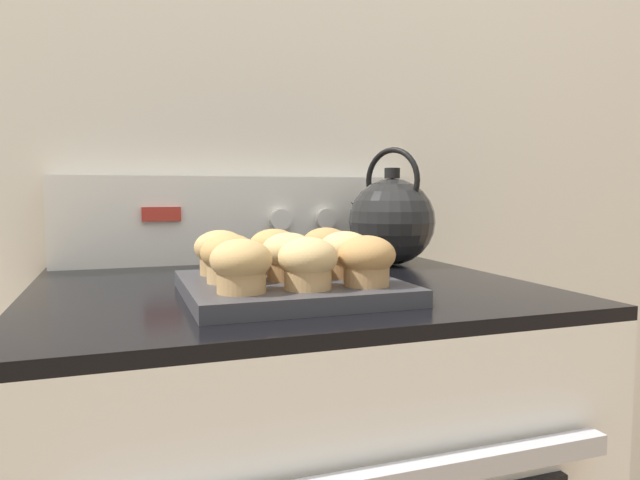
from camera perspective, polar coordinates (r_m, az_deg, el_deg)
wall_back at (r=1.22m, az=-8.25°, el=12.67°), size 8.00×0.05×2.40m
control_panel at (r=1.16m, az=-7.52°, el=2.08°), size 0.72×0.07×0.17m
muffin_pan at (r=0.78m, az=-3.07°, el=-4.75°), size 0.28×0.28×0.02m
muffin_r0_c0 at (r=0.68m, az=-7.89°, el=-2.52°), size 0.07×0.07×0.06m
muffin_r0_c1 at (r=0.70m, az=-1.22°, el=-2.28°), size 0.07×0.07×0.06m
muffin_r0_c2 at (r=0.73m, az=4.68°, el=-2.01°), size 0.07×0.07×0.06m
muffin_r1_c0 at (r=0.76m, az=-9.11°, el=-1.76°), size 0.07×0.07×0.06m
muffin_r1_c1 at (r=0.78m, az=-3.17°, el=-1.58°), size 0.07×0.07×0.06m
muffin_r1_c2 at (r=0.80m, az=2.51°, el=-1.36°), size 0.07×0.07×0.06m
muffin_r2_c0 at (r=0.83m, az=-9.96°, el=-1.18°), size 0.07×0.07×0.06m
muffin_r2_c1 at (r=0.85m, az=-4.63°, el=-0.99°), size 0.07×0.07×0.06m
muffin_r2_c2 at (r=0.88m, az=0.60°, el=-0.78°), size 0.07×0.07×0.06m
tea_kettle at (r=1.11m, az=7.12°, el=2.02°), size 0.17×0.19×0.23m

